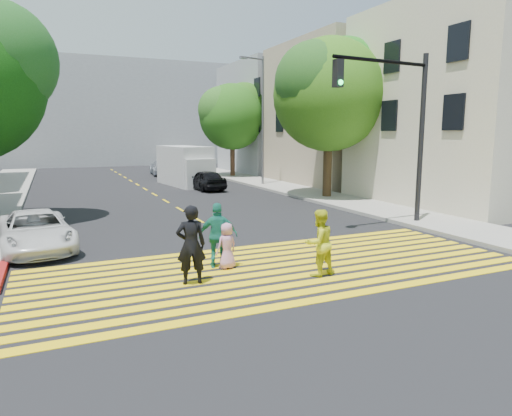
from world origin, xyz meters
TOP-DOWN VIEW (x-y plane):
  - ground at (0.00, 0.00)m, footprint 120.00×120.00m
  - sidewalk_left at (-8.50, 22.00)m, footprint 3.00×40.00m
  - sidewalk_right at (8.50, 15.00)m, footprint 3.00×60.00m
  - curb_red at (-6.90, 6.00)m, footprint 0.20×8.00m
  - crosswalk at (0.00, 1.28)m, footprint 13.40×5.30m
  - lane_line at (0.00, 22.50)m, footprint 0.12×34.40m
  - building_right_cream at (15.00, 8.00)m, footprint 10.00×10.00m
  - building_right_tan at (15.00, 19.00)m, footprint 10.00×10.00m
  - building_right_grey at (15.00, 30.00)m, footprint 10.00×10.00m
  - backdrop_block at (0.00, 48.00)m, footprint 30.00×8.00m
  - tree_right_near at (8.61, 12.32)m, footprint 6.84×6.28m
  - tree_right_far at (8.41, 26.47)m, footprint 6.52×6.13m
  - pedestrian_man at (-2.61, 0.99)m, footprint 0.77×0.57m
  - pedestrian_woman at (0.57, 0.33)m, footprint 0.92×0.76m
  - pedestrian_child at (-1.38, 1.86)m, footprint 0.71×0.57m
  - pedestrian_extra at (-1.55, 2.03)m, footprint 1.13×0.73m
  - white_sedan at (-6.13, 6.15)m, footprint 2.53×4.62m
  - dark_car_near at (3.52, 18.87)m, footprint 1.89×3.99m
  - silver_car at (3.39, 30.91)m, footprint 2.40×4.93m
  - dark_car_parked at (5.21, 26.40)m, footprint 1.91×4.18m
  - white_van at (3.12, 22.10)m, footprint 2.81×6.04m
  - traffic_signal at (6.59, 4.43)m, footprint 4.53×0.68m
  - street_lamp at (7.74, 19.51)m, footprint 1.96×0.65m

SIDE VIEW (x-z plane):
  - ground at x=0.00m, z-range 0.00..0.00m
  - lane_line at x=0.00m, z-range 0.00..0.01m
  - crosswalk at x=0.00m, z-range 0.00..0.01m
  - sidewalk_left at x=-8.50m, z-range 0.00..0.15m
  - sidewalk_right at x=8.50m, z-range 0.00..0.15m
  - curb_red at x=-6.90m, z-range 0.00..0.16m
  - white_sedan at x=-6.13m, z-range 0.00..1.23m
  - pedestrian_child at x=-1.38m, z-range 0.00..1.27m
  - dark_car_near at x=3.52m, z-range 0.00..1.32m
  - dark_car_parked at x=5.21m, z-range 0.00..1.33m
  - silver_car at x=3.39m, z-range 0.00..1.38m
  - pedestrian_woman at x=0.57m, z-range 0.00..1.72m
  - pedestrian_extra at x=-1.55m, z-range 0.00..1.78m
  - pedestrian_man at x=-2.61m, z-range 0.00..1.94m
  - white_van at x=3.12m, z-range -0.07..2.68m
  - traffic_signal at x=6.59m, z-range 0.98..7.63m
  - building_right_cream at x=15.00m, z-range 0.00..10.00m
  - building_right_tan at x=15.00m, z-range 0.00..10.00m
  - building_right_grey at x=15.00m, z-range 0.00..10.00m
  - street_lamp at x=7.74m, z-range 0.65..9.41m
  - tree_right_far at x=8.41m, z-range 1.38..9.22m
  - backdrop_block at x=0.00m, z-range 0.00..12.00m
  - tree_right_near at x=8.61m, z-range 1.58..10.50m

